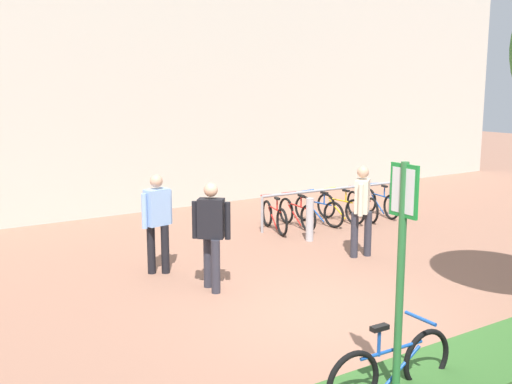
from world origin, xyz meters
The scene contains 10 objects.
ground_plane centered at (0.00, 0.00, 0.00)m, with size 60.00×60.00×0.00m, color #936651.
building_facade centered at (0.00, 8.60, 5.00)m, with size 28.00×1.20×10.00m, color beige.
planter_strip centered at (0.53, -2.28, 0.08)m, with size 7.00×1.10×0.16m, color #336028.
parking_sign_post centered at (-1.01, -2.28, 1.63)m, with size 0.08×0.36×2.50m.
bike_at_sign centered at (-0.99, -2.19, 0.35)m, with size 1.68×0.42×0.86m.
bike_rack_cluster centered at (3.78, 4.44, 0.35)m, with size 3.76×1.67×0.83m.
bollard_steel centered at (2.36, 3.41, 0.45)m, with size 0.16×0.16×0.90m, color #ADADB2.
person_suited_navy centered at (-0.83, 1.84, 0.98)m, with size 0.48×0.46×1.72m.
person_shirt_blue centered at (-1.17, 3.11, 0.98)m, with size 0.60×0.31×1.72m.
person_shirt_white centered at (2.44, 1.96, 0.98)m, with size 0.49×0.44×1.72m.
Camera 1 is at (-5.42, -6.38, 3.25)m, focal length 43.43 mm.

